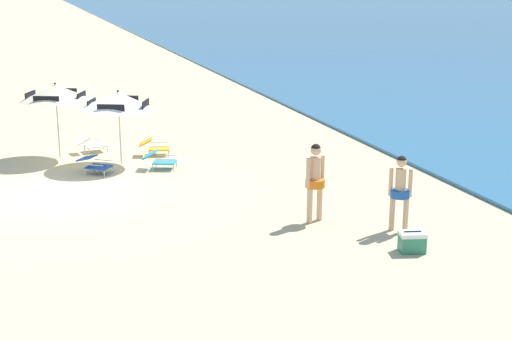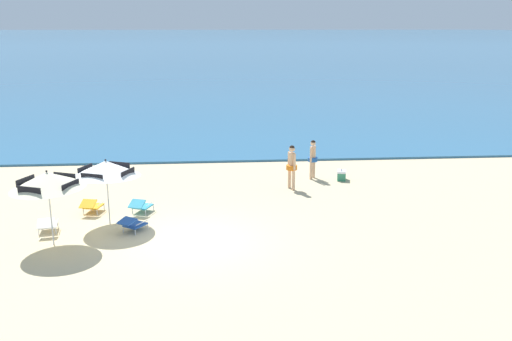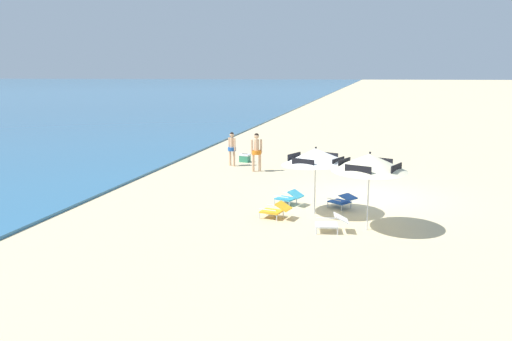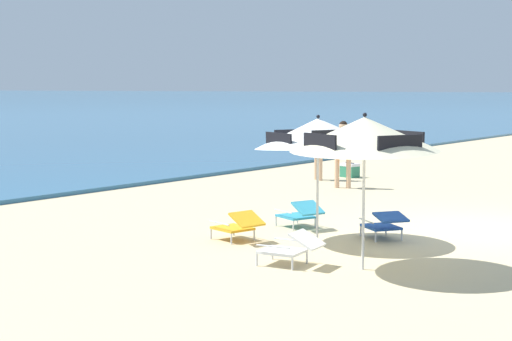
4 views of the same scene
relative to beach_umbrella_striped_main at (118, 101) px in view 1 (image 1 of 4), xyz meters
The scene contains 10 objects.
ground_plane 3.71m from the beach_umbrella_striped_main, 31.62° to the right, with size 800.00×800.00×0.00m, color #CCB78C.
beach_umbrella_striped_main is the anchor object (origin of this frame).
beach_umbrella_striped_second 2.09m from the beach_umbrella_striped_main, 128.99° to the right, with size 2.40×2.39×2.23m.
lounge_chair_under_umbrella 2.01m from the beach_umbrella_striped_main, 47.43° to the left, with size 0.81×1.01×0.52m.
lounge_chair_beside_umbrella 2.05m from the beach_umbrella_striped_main, 125.71° to the left, with size 0.72×0.98×0.52m.
lounge_chair_facing_sea 1.94m from the beach_umbrella_striped_main, 44.22° to the right, with size 0.91×0.99×0.49m.
lounge_chair_spare_folded 2.43m from the beach_umbrella_striped_main, 158.78° to the right, with size 0.67×0.96×0.52m.
person_standing_near_shore 7.20m from the beach_umbrella_striped_main, 27.82° to the left, with size 0.42×0.48×1.73m.
person_standing_beside 8.86m from the beach_umbrella_striped_main, 32.87° to the left, with size 0.39×0.42×1.61m.
cooler_box 9.78m from the beach_umbrella_striped_main, 27.49° to the left, with size 0.46×0.56×0.43m.
Camera 1 is at (17.26, -0.66, 5.08)m, focal length 50.37 mm.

